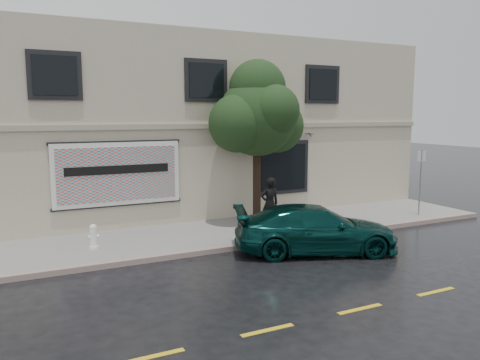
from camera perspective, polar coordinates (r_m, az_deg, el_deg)
name	(u,v)px	position (r m, az deg, el deg)	size (l,w,h in m)	color
ground	(275,262)	(13.06, 4.31, -9.92)	(90.00, 90.00, 0.00)	black
sidewalk	(227,233)	(15.82, -1.65, -6.42)	(20.00, 3.50, 0.15)	gray
curb	(250,246)	(14.29, 1.26, -7.99)	(20.00, 0.18, 0.16)	gray
road_marking	(360,309)	(10.38, 14.42, -14.98)	(19.00, 0.12, 0.01)	gold
building	(172,126)	(20.70, -8.28, 6.50)	(20.00, 8.12, 7.00)	beige
billboard	(118,174)	(16.06, -14.65, 0.73)	(4.30, 0.16, 2.20)	white
car	(316,229)	(13.92, 9.21, -5.92)	(2.09, 4.74, 1.38)	#08302D
pedestrian	(270,204)	(15.60, 3.64, -2.95)	(0.66, 0.43, 1.81)	black
umbrella	(270,166)	(15.41, 3.68, 1.76)	(1.04, 1.04, 0.77)	black
street_tree	(257,117)	(16.81, 2.11, 7.63)	(2.80, 2.80, 5.18)	black
fire_hydrant	(93,237)	(14.29, -17.43, -6.60)	(0.30, 0.28, 0.72)	white
sign_pole	(421,176)	(19.17, 21.15, 0.47)	(0.29, 0.15, 2.54)	gray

